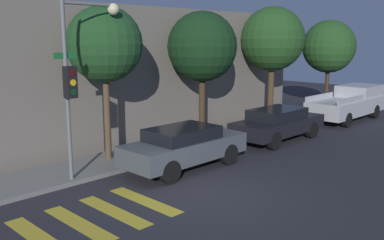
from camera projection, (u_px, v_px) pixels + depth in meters
ground_plane at (202, 195)px, 11.83m from camera, size 60.00×60.00×0.00m
sidewalk at (111, 162)px, 14.77m from camera, size 26.00×2.19×0.14m
building_row at (44, 76)px, 17.35m from camera, size 26.00×6.00×5.54m
crosswalk at (79, 223)px, 10.02m from camera, size 4.43×2.60×0.00m
traffic_light_pole at (80, 66)px, 12.37m from camera, size 2.24×0.56×5.40m
sedan_near_corner at (184, 146)px, 14.11m from camera, size 4.44×1.76×1.41m
sedan_middle at (278, 123)px, 18.00m from camera, size 4.65×1.79×1.39m
pickup_truck at (349, 103)px, 22.72m from camera, size 5.52×1.94×1.76m
tree_near_corner at (105, 45)px, 14.23m from camera, size 2.56×2.56×5.36m
tree_midblock at (202, 47)px, 17.60m from camera, size 2.90×2.90×5.39m
tree_far_end at (272, 39)px, 21.11m from camera, size 3.15×3.15×5.82m
tree_behind_truck at (329, 47)px, 25.35m from camera, size 3.11×3.11×5.35m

